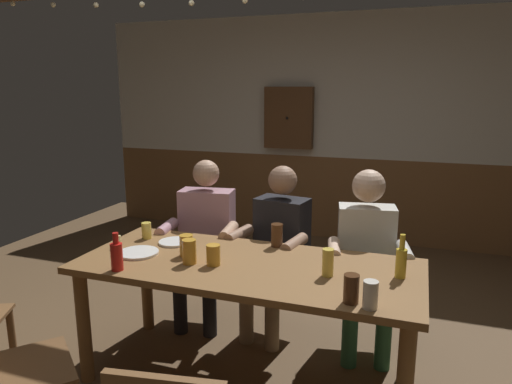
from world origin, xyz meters
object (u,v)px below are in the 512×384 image
Objects in this scene: person_0 at (204,234)px; pint_glass_5 at (351,289)px; pint_glass_0 at (370,295)px; pint_glass_1 at (186,245)px; plate_1 at (174,242)px; chair_empty_near_left at (1,371)px; pint_glass_6 at (147,231)px; table_candle at (118,242)px; pint_glass_3 at (213,255)px; pint_glass_4 at (328,263)px; person_2 at (366,252)px; bottle_0 at (401,261)px; wall_dart_cabinet at (289,118)px; pint_glass_2 at (189,252)px; pint_glass_7 at (277,235)px; person_1 at (277,243)px; bottle_1 at (117,255)px; plate_0 at (138,253)px; dining_table at (247,279)px.

person_0 is 8.68× the size of pint_glass_5.
pint_glass_5 reaches higher than pint_glass_0.
plate_1 is at bearing 135.58° from pint_glass_1.
pint_glass_1 is (-1.12, 0.34, -0.00)m from pint_glass_0.
chair_empty_near_left is 1.24m from pint_glass_6.
pint_glass_3 is (0.69, -0.07, 0.02)m from table_candle.
pint_glass_1 is 0.87m from pint_glass_4.
pint_glass_4 is at bearing -1.99° from pint_glass_1.
person_2 is 5.05× the size of bottle_0.
table_candle is 0.62× the size of pint_glass_1.
bottle_0 is 3.17m from wall_dart_cabinet.
plate_1 is 1.42× the size of pint_glass_2.
bottle_0 is 1.24m from pint_glass_1.
plate_1 is 1.43m from bottle_0.
pint_glass_3 is at bearing 8.44° from pint_glass_2.
table_candle is 0.52× the size of pint_glass_4.
chair_empty_near_left is at bearing -124.27° from pint_glass_7.
person_2 reaches higher than person_1.
person_1 reaches higher than table_candle.
person_2 is 1.60m from bottle_1.
person_1 reaches higher than pint_glass_7.
chair_empty_near_left is 4.06× the size of bottle_1.
person_1 is 5.92× the size of plate_1.
bottle_1 reaches higher than plate_0.
pint_glass_2 reaches higher than pint_glass_3.
bottle_0 is 1.67× the size of pint_glass_2.
pint_glass_1 is at bearing 1.98° from table_candle.
person_1 is 1.18m from bottle_1.
chair_empty_near_left reaches higher than plate_1.
pint_glass_2 is (-0.31, -0.11, 0.17)m from dining_table.
pint_glass_1 is 1.08m from pint_glass_5.
person_1 is at bearing 47.01° from plate_0.
plate_0 is 1.89× the size of pint_glass_1.
person_1 is 1.09m from table_candle.
plate_0 is 0.35× the size of wall_dart_cabinet.
person_1 is 1.72× the size of wall_dart_cabinet.
table_candle is at bearing -106.06° from pint_glass_6.
plate_0 is 1.16m from pint_glass_4.
wall_dart_cabinet is (-0.54, 2.22, 0.75)m from person_1.
table_candle is 1.72m from bottle_0.
pint_glass_3 is at bearing 32.09° from person_2.
pint_glass_4 is 3.13m from wall_dart_cabinet.
plate_1 is 0.40m from pint_glass_2.
bottle_0 reaches higher than plate_0.
pint_glass_1 is at bearing -143.45° from pint_glass_7.
pint_glass_4 is at bearing -11.41° from plate_1.
plate_0 is 0.28m from plate_1.
wall_dart_cabinet reaches higher than plate_0.
pint_glass_0 is 0.87× the size of pint_glass_4.
pint_glass_4 reaches higher than pint_glass_7.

